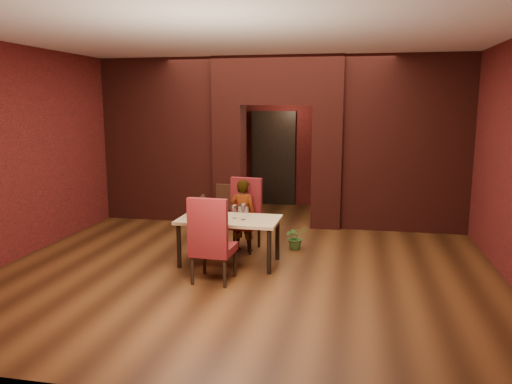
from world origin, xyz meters
The scene contains 25 objects.
floor centered at (0.00, 0.00, 0.00)m, with size 8.00×8.00×0.00m, color #4D2A13.
ceiling centered at (0.00, 0.00, 3.20)m, with size 7.00×8.00×0.04m, color silver.
wall_back centered at (0.00, 4.00, 1.60)m, with size 7.00×0.04×3.20m, color maroon.
wall_front centered at (0.00, -4.00, 1.60)m, with size 7.00×0.04×3.20m, color maroon.
wall_left centered at (-3.50, 0.00, 1.60)m, with size 0.04×8.00×3.20m, color maroon.
wall_right centered at (3.50, 0.00, 1.60)m, with size 0.04×8.00×3.20m, color maroon.
pillar_left centered at (-0.95, 2.00, 1.15)m, with size 0.55×0.55×2.30m, color maroon.
pillar_right centered at (0.95, 2.00, 1.15)m, with size 0.55×0.55×2.30m, color maroon.
lintel centered at (0.00, 2.00, 2.75)m, with size 2.45×0.55×0.90m, color maroon.
wing_wall_left centered at (-2.36, 2.00, 1.60)m, with size 2.27×0.35×3.20m, color maroon.
wing_wall_right centered at (2.36, 2.00, 1.60)m, with size 2.27×0.35×3.20m, color maroon.
vent_panel centered at (-0.95, 1.71, 0.55)m, with size 0.40×0.03×0.50m, color #A1502E.
rear_door centered at (-0.40, 3.94, 1.05)m, with size 0.90×0.08×2.10m, color black.
rear_door_frame centered at (-0.40, 3.90, 1.05)m, with size 1.02×0.04×2.22m, color black.
dining_table centered at (-0.30, -0.59, 0.34)m, with size 1.46×0.82×0.68m, color tan.
chair_far centered at (-0.28, 0.14, 0.57)m, with size 0.52×0.52×1.14m, color maroon.
chair_near centered at (-0.32, -1.33, 0.58)m, with size 0.52×0.52×1.15m, color maroon.
person_seated centered at (-0.25, 0.09, 0.58)m, with size 0.42×0.28×1.16m, color silver.
wine_glass_a centered at (-0.52, -0.47, 0.79)m, with size 0.08×0.08×0.20m, color white, non-canonical shape.
wine_glass_b centered at (-0.22, -0.58, 0.78)m, with size 0.08×0.08×0.19m, color white, non-canonical shape.
wine_glass_c centered at (-0.07, -0.64, 0.80)m, with size 0.09×0.09×0.23m, color silver, non-canonical shape.
tasting_sheet centered at (-0.48, -0.66, 0.69)m, with size 0.34×0.25×0.00m, color silver.
wine_bucket centered at (-0.86, -0.59, 0.78)m, with size 0.16×0.16×0.19m, color silver.
water_bottle centered at (-0.74, -0.43, 0.84)m, with size 0.07×0.07×0.31m, color silver.
potted_plant centered at (0.57, 0.34, 0.20)m, with size 0.36×0.31×0.39m, color #3D702C.
Camera 1 is at (1.49, -7.44, 2.32)m, focal length 35.00 mm.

